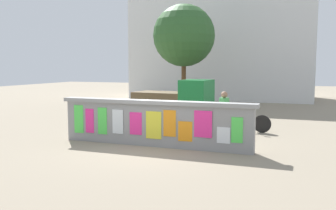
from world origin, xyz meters
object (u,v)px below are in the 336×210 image
at_px(motorcycle, 188,119).
at_px(bicycle_near, 248,122).
at_px(auto_rickshaw_truck, 176,100).
at_px(tree_roadside, 184,36).
at_px(bicycle_far, 131,124).
at_px(person_walking, 224,110).

distance_m(motorcycle, bicycle_near, 2.25).
xyz_separation_m(auto_rickshaw_truck, tree_roadside, (-1.20, 4.74, 3.32)).
bearing_deg(tree_roadside, bicycle_far, -84.67).
bearing_deg(bicycle_far, bicycle_near, 24.99).
bearing_deg(bicycle_near, auto_rickshaw_truck, 149.66).
relative_size(bicycle_far, person_walking, 1.05).
xyz_separation_m(motorcycle, tree_roadside, (-2.65, 7.55, 3.76)).
distance_m(auto_rickshaw_truck, motorcycle, 3.19).
distance_m(motorcycle, tree_roadside, 8.84).
bearing_deg(person_walking, bicycle_far, -177.15).
height_order(bicycle_far, tree_roadside, tree_roadside).
bearing_deg(bicycle_far, tree_roadside, 95.33).
xyz_separation_m(bicycle_near, person_walking, (-0.57, -1.68, 0.62)).
bearing_deg(bicycle_far, person_walking, 2.85).
relative_size(auto_rickshaw_truck, bicycle_far, 2.19).
xyz_separation_m(bicycle_far, person_walking, (3.41, 0.17, 0.62)).
relative_size(auto_rickshaw_truck, person_walking, 2.29).
height_order(auto_rickshaw_truck, tree_roadside, tree_roadside).
xyz_separation_m(auto_rickshaw_truck, bicycle_far, (-0.39, -3.95, -0.54)).
height_order(auto_rickshaw_truck, motorcycle, auto_rickshaw_truck).
bearing_deg(motorcycle, tree_roadside, 109.35).
xyz_separation_m(bicycle_near, bicycle_far, (-3.97, -1.85, 0.00)).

